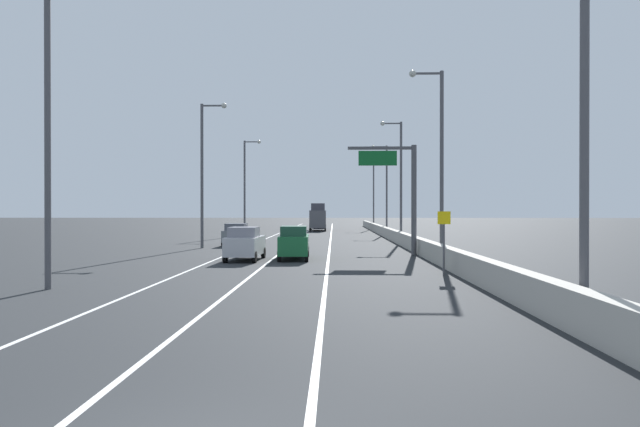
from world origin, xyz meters
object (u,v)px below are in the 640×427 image
at_px(lamp_post_left_near, 53,117).
at_px(car_gray_3, 237,234).
at_px(lamp_post_left_mid, 205,166).
at_px(lamp_post_right_fourth, 385,183).
at_px(car_silver_2, 245,244).
at_px(lamp_post_right_third, 399,174).
at_px(lamp_post_right_fifth, 372,189).
at_px(speed_advisory_sign, 444,238).
at_px(box_truck, 318,218).
at_px(lamp_post_left_far, 246,181).
at_px(car_green_0, 294,243).
at_px(lamp_post_right_second, 438,152).
at_px(overhead_sign_gantry, 403,186).
at_px(lamp_post_right_near, 576,74).
at_px(car_blue_1, 319,223).

height_order(lamp_post_left_near, car_gray_3, lamp_post_left_near).
relative_size(lamp_post_left_near, lamp_post_left_mid, 1.00).
height_order(lamp_post_right_fourth, car_gray_3, lamp_post_right_fourth).
xyz_separation_m(lamp_post_left_mid, car_silver_2, (5.04, -10.66, -5.63)).
relative_size(lamp_post_right_third, lamp_post_right_fifth, 1.00).
bearing_deg(car_silver_2, lamp_post_left_near, -113.69).
height_order(speed_advisory_sign, box_truck, box_truck).
xyz_separation_m(lamp_post_left_far, car_green_0, (8.31, -32.67, -5.61)).
xyz_separation_m(car_green_0, car_silver_2, (-2.93, -0.89, -0.02)).
distance_m(lamp_post_right_second, lamp_post_right_fourth, 38.17).
relative_size(lamp_post_right_second, lamp_post_right_fifth, 1.00).
height_order(overhead_sign_gantry, speed_advisory_sign, overhead_sign_gantry).
relative_size(lamp_post_right_near, lamp_post_right_third, 1.00).
xyz_separation_m(lamp_post_right_second, lamp_post_right_fifth, (0.01, 57.25, 0.00)).
distance_m(lamp_post_right_second, lamp_post_left_far, 36.99).
bearing_deg(car_gray_3, box_truck, 80.31).
bearing_deg(lamp_post_left_mid, car_silver_2, -64.70).
relative_size(lamp_post_right_second, lamp_post_left_far, 1.00).
relative_size(lamp_post_right_fifth, lamp_post_left_mid, 1.00).
bearing_deg(lamp_post_right_third, lamp_post_left_near, -118.00).
relative_size(lamp_post_right_fourth, lamp_post_right_fifth, 1.00).
bearing_deg(lamp_post_right_fourth, lamp_post_left_mid, -121.32).
xyz_separation_m(lamp_post_right_fifth, lamp_post_left_near, (-17.25, -70.33, 0.00)).
relative_size(lamp_post_right_third, car_gray_3, 2.65).
height_order(speed_advisory_sign, car_silver_2, speed_advisory_sign).
bearing_deg(lamp_post_right_fourth, lamp_post_left_far, -162.79).
xyz_separation_m(lamp_post_right_near, car_gray_3, (-14.86, 32.28, -5.68)).
height_order(lamp_post_left_far, car_green_0, lamp_post_left_far).
bearing_deg(box_truck, lamp_post_left_near, -97.74).
height_order(overhead_sign_gantry, lamp_post_right_third, lamp_post_right_third).
bearing_deg(lamp_post_right_near, box_truck, 97.46).
height_order(lamp_post_right_second, car_blue_1, lamp_post_right_second).
height_order(speed_advisory_sign, car_gray_3, speed_advisory_sign).
bearing_deg(lamp_post_left_mid, car_blue_1, 80.59).
relative_size(lamp_post_right_near, lamp_post_right_fourth, 1.00).
distance_m(lamp_post_right_fifth, lamp_post_left_near, 72.42).
relative_size(overhead_sign_gantry, lamp_post_left_far, 0.64).
height_order(lamp_post_left_far, car_blue_1, lamp_post_left_far).
xyz_separation_m(lamp_post_left_near, car_blue_1, (8.32, 71.08, -5.72)).
distance_m(lamp_post_right_third, lamp_post_right_fourth, 19.09).
xyz_separation_m(lamp_post_right_second, lamp_post_left_far, (-17.25, 32.72, 0.00)).
bearing_deg(lamp_post_right_fourth, lamp_post_right_near, -90.38).
bearing_deg(car_blue_1, car_gray_3, -97.60).
height_order(speed_advisory_sign, lamp_post_right_third, lamp_post_right_third).
relative_size(lamp_post_left_near, lamp_post_left_far, 1.00).
bearing_deg(car_silver_2, lamp_post_right_second, 4.06).
height_order(lamp_post_right_second, lamp_post_right_fourth, same).
relative_size(lamp_post_right_near, car_green_0, 2.53).
distance_m(lamp_post_left_mid, car_silver_2, 13.06).
relative_size(lamp_post_left_near, car_green_0, 2.53).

